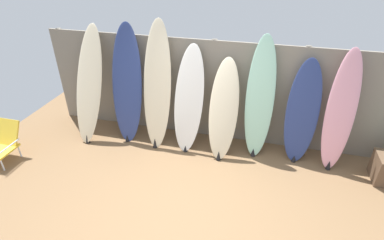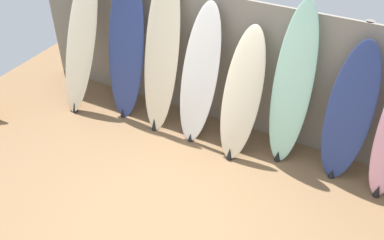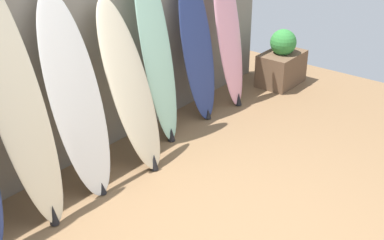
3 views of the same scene
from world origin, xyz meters
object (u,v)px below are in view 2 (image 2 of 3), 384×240
surfboard_cream_2 (162,53)px  surfboard_cream_4 (242,96)px  surfboard_navy_1 (126,46)px  surfboard_seafoam_5 (292,88)px  surfboard_white_3 (199,76)px  surfboard_cream_0 (81,41)px  surfboard_navy_6 (349,114)px

surfboard_cream_2 → surfboard_cream_4: bearing=-3.5°
surfboard_cream_4 → surfboard_navy_1: bearing=177.4°
surfboard_seafoam_5 → surfboard_navy_1: bearing=-178.1°
surfboard_navy_1 → surfboard_white_3: surfboard_navy_1 is taller
surfboard_navy_1 → surfboard_cream_2: bearing=-0.7°
surfboard_cream_0 → surfboard_cream_2: 1.24m
surfboard_cream_4 → surfboard_seafoam_5: surfboard_seafoam_5 is taller
surfboard_cream_0 → surfboard_navy_1: bearing=8.9°
surfboard_cream_0 → surfboard_cream_2: (1.23, 0.10, 0.07)m
surfboard_cream_0 → surfboard_seafoam_5: surfboard_seafoam_5 is taller
surfboard_navy_1 → surfboard_navy_6: surfboard_navy_1 is taller
surfboard_navy_1 → surfboard_seafoam_5: surfboard_navy_1 is taller
surfboard_cream_2 → surfboard_seafoam_5: surfboard_cream_2 is taller
surfboard_white_3 → surfboard_navy_1: bearing=178.8°
surfboard_white_3 → surfboard_cream_0: bearing=-177.4°
surfboard_navy_1 → surfboard_cream_4: 1.72m
surfboard_navy_1 → surfboard_white_3: (1.11, -0.02, -0.14)m
surfboard_seafoam_5 → surfboard_navy_6: size_ratio=1.18×
surfboard_cream_4 → surfboard_white_3: bearing=175.0°
surfboard_cream_0 → surfboard_white_3: (1.79, 0.08, -0.10)m
surfboard_cream_2 → surfboard_navy_1: bearing=179.3°
surfboard_cream_2 → surfboard_navy_6: 2.38m
surfboard_cream_0 → surfboard_cream_4: bearing=0.7°
surfboard_cream_4 → surfboard_seafoam_5: size_ratio=0.81×
surfboard_cream_0 → surfboard_seafoam_5: (2.93, 0.18, 0.01)m
surfboard_cream_0 → surfboard_navy_1: (0.68, 0.11, 0.03)m
surfboard_white_3 → surfboard_cream_4: size_ratio=1.10×
surfboard_cream_0 → surfboard_cream_2: size_ratio=0.93×
surfboard_cream_2 → surfboard_navy_6: surfboard_cream_2 is taller
surfboard_cream_2 → surfboard_navy_6: (2.37, 0.08, -0.22)m
surfboard_cream_0 → surfboard_white_3: surfboard_cream_0 is taller
surfboard_cream_0 → surfboard_seafoam_5: bearing=3.5°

